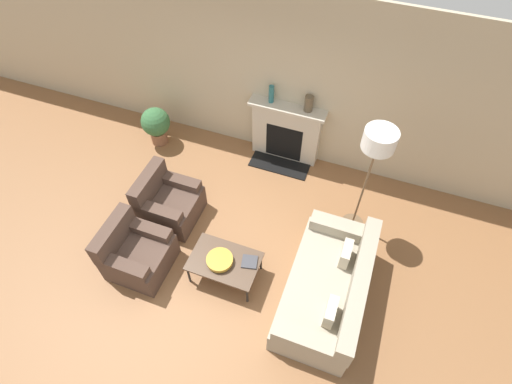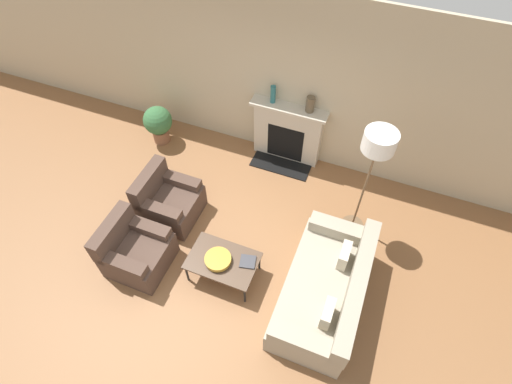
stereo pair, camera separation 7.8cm
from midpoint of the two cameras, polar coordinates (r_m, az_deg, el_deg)
The scene contains 13 objects.
ground_plane at distance 5.85m, azimuth -5.42°, elevation -11.70°, with size 18.00×18.00×0.00m, color brown.
wall_back at distance 6.42m, azimuth 3.79°, elevation 15.47°, with size 18.00×0.06×2.90m.
fireplace at distance 6.86m, azimuth 3.94°, elevation 8.42°, with size 1.27×0.59×1.11m.
couch at distance 5.48m, azimuth 9.99°, elevation -13.38°, with size 0.97×1.89×0.81m.
armchair_near at distance 5.89m, azimuth -17.15°, elevation -8.34°, with size 0.81×0.80×0.83m.
armchair_far at distance 6.28m, azimuth -12.78°, elevation -1.50°, with size 0.81×0.80×0.83m.
coffee_table at distance 5.52m, azimuth -4.94°, elevation -9.90°, with size 0.95×0.62×0.40m.
bowl at distance 5.45m, azimuth -5.63°, elevation -9.65°, with size 0.36×0.36×0.08m.
book at distance 5.45m, azimuth -1.35°, elevation -9.93°, with size 0.25×0.24×0.02m.
floor_lamp at distance 5.21m, azimuth 16.49°, elevation 6.03°, with size 0.42×0.42×1.94m.
mantel_vase_left at distance 6.47m, azimuth 1.85°, elevation 13.81°, with size 0.09×0.09×0.30m.
mantel_vase_center_left at distance 6.36m, azimuth 7.18°, elevation 12.41°, with size 0.13×0.13×0.26m.
potted_plant at distance 7.40m, azimuth -14.40°, elevation 9.41°, with size 0.51×0.51×0.73m.
Camera 1 is at (1.39, -2.31, 5.18)m, focal length 28.00 mm.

